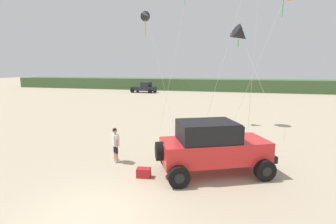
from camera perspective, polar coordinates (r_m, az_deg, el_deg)
ground_plane at (r=8.48m, az=-16.79°, el=-21.73°), size 220.00×220.00×0.00m
dune_ridge at (r=52.77m, az=8.92°, el=6.23°), size 90.00×6.63×2.35m
jeep at (r=10.65m, az=10.24°, el=-7.70°), size 5.00×4.01×2.26m
person_watching at (r=12.06m, az=-11.97°, el=-6.97°), size 0.47×0.48×1.67m
cooler_box at (r=10.52m, az=-5.60°, el=-13.69°), size 0.61×0.44×0.38m
distant_pickup at (r=47.09m, az=-5.48°, el=5.59°), size 4.76×2.78×1.98m
kite_green_box at (r=20.71m, az=-4.85°, el=20.98°), size 3.60×3.22×8.91m
kite_white_parafoil at (r=20.62m, az=16.34°, el=16.64°), size 3.70×5.40×7.90m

